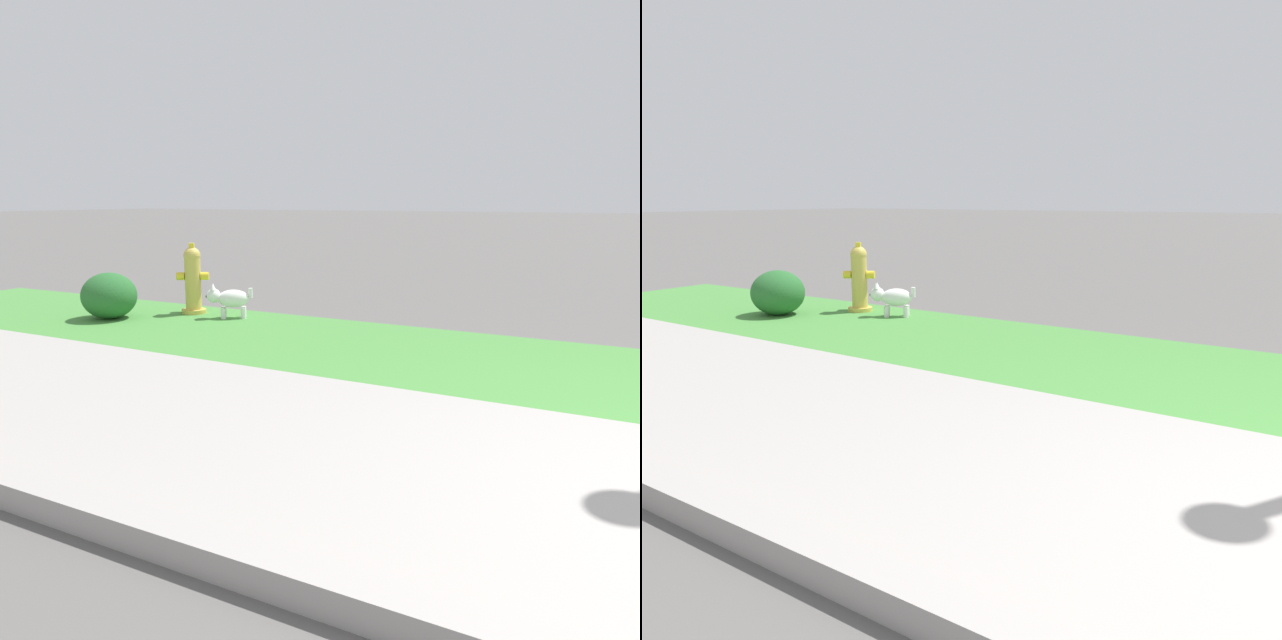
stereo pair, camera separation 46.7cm
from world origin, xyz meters
The scene contains 3 objects.
fire_hydrant_by_grass_verge centered at (-5.41, 2.77, 0.39)m, with size 0.36×0.34×0.80m.
small_white_dog centered at (-4.87, 2.72, 0.22)m, with size 0.46×0.36×0.39m.
shrub_bush_mid_verge centered at (-6.01, 2.09, 0.25)m, with size 0.60×0.60×0.51m.
Camera 2 is at (-0.44, -2.56, 1.30)m, focal length 35.00 mm.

